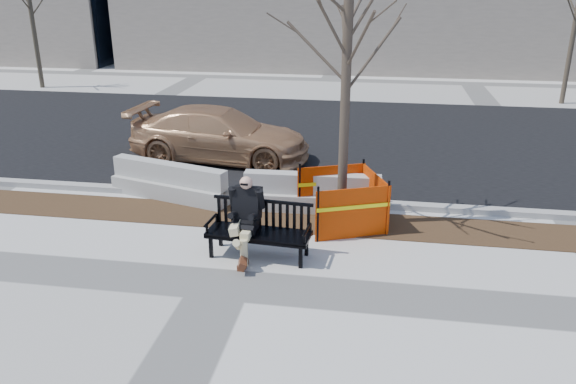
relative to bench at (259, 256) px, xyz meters
name	(u,v)px	position (x,y,z in m)	size (l,w,h in m)	color
ground	(222,284)	(-0.38, -1.01, 0.00)	(120.00, 120.00, 0.00)	beige
mulch_strip	(257,218)	(-0.38, 1.59, 0.00)	(40.00, 1.20, 0.02)	#47301C
asphalt_street	(301,136)	(-0.38, 7.79, 0.00)	(60.00, 10.40, 0.01)	black
curb	(266,198)	(-0.38, 2.54, 0.06)	(60.00, 0.25, 0.12)	#9E9B93
bench	(259,256)	(0.00, 0.00, 0.00)	(1.78, 0.64, 0.95)	black
seated_man	(246,253)	(-0.24, 0.07, 0.00)	(0.59, 0.98, 1.37)	black
tree_fence	(341,224)	(1.27, 1.58, 0.00)	(2.10, 2.10, 5.25)	#E53100
sedan	(221,159)	(-2.11, 5.18, 0.00)	(1.87, 4.59, 1.33)	#B17F54
jersey_barrier_left	(171,198)	(-2.44, 2.37, 0.00)	(2.73, 0.55, 0.78)	#A7A59C
jersey_barrier_right	(312,210)	(0.64, 2.18, 0.00)	(2.74, 0.55, 0.78)	#ADA9A2
far_tree_left	(43,87)	(-12.32, 13.78, 0.00)	(2.07, 2.07, 5.59)	#4B4030
far_tree_right	(561,103)	(8.58, 13.89, 0.00)	(1.96, 1.96, 5.29)	#4D4131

